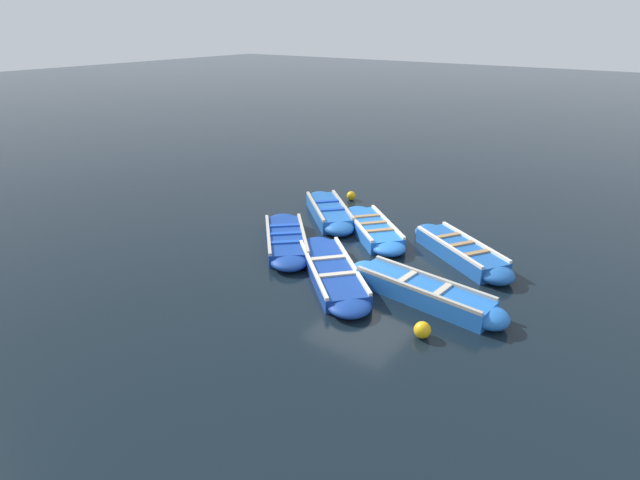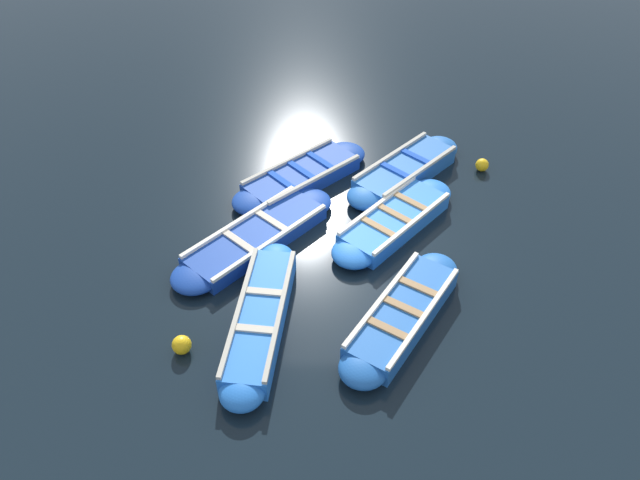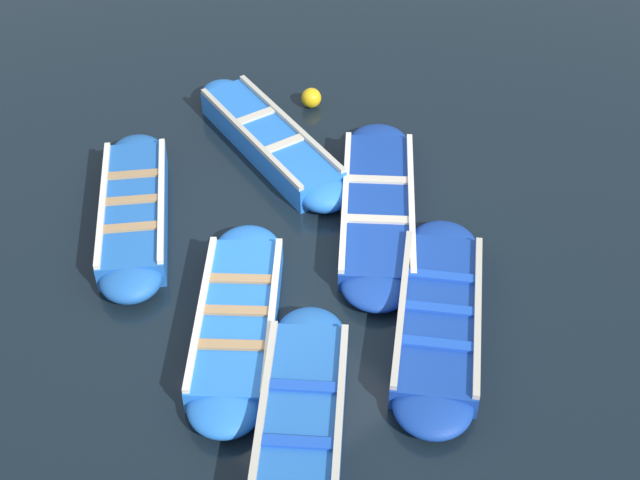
# 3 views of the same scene
# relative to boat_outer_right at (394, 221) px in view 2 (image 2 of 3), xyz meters

# --- Properties ---
(ground_plane) EXTENTS (120.00, 120.00, 0.00)m
(ground_plane) POSITION_rel_boat_outer_right_xyz_m (0.38, -1.03, -0.17)
(ground_plane) COLOR black
(boat_outer_right) EXTENTS (3.18, 2.92, 0.40)m
(boat_outer_right) POSITION_rel_boat_outer_right_xyz_m (0.00, 0.00, 0.00)
(boat_outer_right) COLOR blue
(boat_outer_right) RESTS_ON ground
(boat_drifting) EXTENTS (3.12, 2.98, 0.46)m
(boat_drifting) POSITION_rel_boat_outer_right_xyz_m (-1.72, 0.35, 0.03)
(boat_drifting) COLOR #1E59AD
(boat_drifting) RESTS_ON ground
(boat_inner_gap) EXTENTS (3.13, 3.26, 0.39)m
(boat_inner_gap) POSITION_rel_boat_outer_right_xyz_m (-1.51, -1.96, -0.01)
(boat_inner_gap) COLOR navy
(boat_inner_gap) RESTS_ON ground
(boat_alongside) EXTENTS (3.57, 3.35, 0.36)m
(boat_alongside) POSITION_rel_boat_outer_right_xyz_m (0.53, -2.77, -0.02)
(boat_alongside) COLOR navy
(boat_alongside) RESTS_ON ground
(boat_broadside) EXTENTS (3.79, 1.09, 0.47)m
(boat_broadside) POSITION_rel_boat_outer_right_xyz_m (2.69, -2.48, 0.03)
(boat_broadside) COLOR blue
(boat_broadside) RESTS_ON ground
(boat_centre) EXTENTS (3.40, 2.54, 0.45)m
(boat_centre) POSITION_rel_boat_outer_right_xyz_m (2.56, -0.04, 0.02)
(boat_centre) COLOR #1E59AD
(boat_centre) RESTS_ON ground
(buoy_orange_near) EXTENTS (0.30, 0.30, 0.30)m
(buoy_orange_near) POSITION_rel_boat_outer_right_xyz_m (-2.06, 2.14, -0.02)
(buoy_orange_near) COLOR #EAB214
(buoy_orange_near) RESTS_ON ground
(buoy_yellow_far) EXTENTS (0.33, 0.33, 0.33)m
(buoy_yellow_far) POSITION_rel_boat_outer_right_xyz_m (3.26, -3.74, -0.01)
(buoy_yellow_far) COLOR #EAB214
(buoy_yellow_far) RESTS_ON ground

